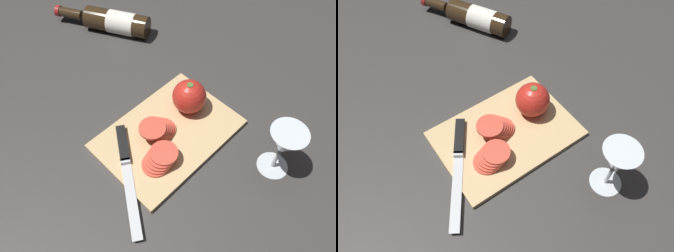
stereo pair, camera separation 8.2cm
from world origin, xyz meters
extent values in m
plane|color=#383533|center=(0.00, 0.00, 0.00)|extent=(3.00, 3.00, 0.00)
cube|color=tan|center=(0.09, -0.01, 0.01)|extent=(0.35, 0.25, 0.01)
cylinder|color=#332314|center=(-0.09, -0.42, 0.04)|extent=(0.16, 0.22, 0.07)
cone|color=#332314|center=(-0.04, -0.52, 0.04)|extent=(0.07, 0.05, 0.07)
cylinder|color=#332314|center=(-0.01, -0.57, 0.04)|extent=(0.06, 0.08, 0.03)
cylinder|color=maroon|center=(0.01, -0.60, 0.04)|extent=(0.04, 0.03, 0.04)
cylinder|color=white|center=(-0.10, -0.40, 0.04)|extent=(0.11, 0.11, 0.07)
cylinder|color=silver|center=(-0.03, 0.24, 0.00)|extent=(0.08, 0.08, 0.00)
cylinder|color=silver|center=(-0.03, 0.24, 0.03)|extent=(0.01, 0.01, 0.06)
cone|color=silver|center=(-0.03, 0.24, 0.11)|extent=(0.08, 0.08, 0.08)
cone|color=beige|center=(-0.03, 0.24, 0.08)|extent=(0.03, 0.03, 0.03)
sphere|color=red|center=(-0.01, -0.03, 0.06)|extent=(0.09, 0.09, 0.09)
cylinder|color=#47702D|center=(-0.01, -0.03, 0.10)|extent=(0.02, 0.02, 0.01)
cube|color=silver|center=(0.27, 0.06, 0.01)|extent=(0.12, 0.17, 0.00)
cube|color=silver|center=(0.22, -0.02, 0.02)|extent=(0.03, 0.02, 0.01)
cube|color=black|center=(0.19, -0.06, 0.02)|extent=(0.08, 0.10, 0.01)
cylinder|color=#DB4C38|center=(0.17, 0.04, 0.02)|extent=(0.07, 0.07, 0.01)
cylinder|color=#DB4C38|center=(0.17, 0.04, 0.02)|extent=(0.07, 0.07, 0.01)
cylinder|color=#DB4C38|center=(0.16, 0.04, 0.03)|extent=(0.07, 0.07, 0.01)
cylinder|color=#DB4C38|center=(0.15, 0.04, 0.04)|extent=(0.07, 0.07, 0.01)
cylinder|color=#DB4C38|center=(0.15, 0.04, 0.04)|extent=(0.07, 0.07, 0.01)
cylinder|color=#DB4C38|center=(0.09, -0.02, 0.02)|extent=(0.07, 0.07, 0.01)
cylinder|color=#DB4C38|center=(0.10, -0.02, 0.02)|extent=(0.07, 0.07, 0.01)
cylinder|color=#DB4C38|center=(0.10, -0.02, 0.03)|extent=(0.07, 0.07, 0.01)
cylinder|color=#DB4C38|center=(0.11, -0.02, 0.04)|extent=(0.07, 0.07, 0.01)
cylinder|color=#DB4C38|center=(0.12, -0.02, 0.04)|extent=(0.07, 0.07, 0.01)
cylinder|color=#DB4C38|center=(0.12, -0.03, 0.05)|extent=(0.07, 0.07, 0.01)
camera|label=1|loc=(0.42, 0.32, 0.72)|focal=35.00mm
camera|label=2|loc=(0.35, 0.38, 0.72)|focal=35.00mm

